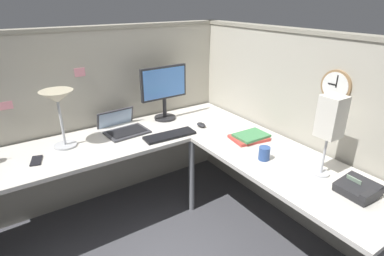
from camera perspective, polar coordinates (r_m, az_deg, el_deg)
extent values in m
plane|color=#47474C|center=(2.75, -1.07, -17.53)|extent=(6.80, 6.80, 0.00)
cube|color=#A8A393|center=(2.93, -16.54, 1.74)|extent=(2.57, 0.10, 1.55)
cube|color=gray|center=(2.76, -18.46, 17.23)|extent=(2.57, 0.12, 0.03)
cube|color=#A8A393|center=(2.69, 17.82, -0.32)|extent=(0.10, 2.37, 1.55)
cube|color=gray|center=(2.50, 20.08, 16.54)|extent=(0.12, 2.37, 0.03)
cube|color=beige|center=(2.59, -13.86, -2.19)|extent=(2.35, 0.66, 0.03)
cube|color=beige|center=(2.24, 17.70, -6.86)|extent=(0.66, 1.49, 0.03)
cylinder|color=slate|center=(2.73, -0.08, -8.88)|extent=(0.05, 0.05, 0.70)
cylinder|color=#232326|center=(2.93, -5.02, 1.92)|extent=(0.20, 0.20, 0.02)
cylinder|color=#232326|center=(2.89, -5.09, 3.77)|extent=(0.04, 0.04, 0.20)
cube|color=#232326|center=(2.82, -5.26, 8.37)|extent=(0.46, 0.05, 0.30)
cube|color=#4C84D8|center=(2.81, -5.07, 8.29)|extent=(0.42, 0.02, 0.26)
cube|color=#38383D|center=(2.66, -11.91, -0.78)|extent=(0.36, 0.27, 0.02)
cube|color=black|center=(2.66, -11.93, -0.59)|extent=(0.30, 0.20, 0.00)
cube|color=#38383D|center=(2.84, -14.03, 1.35)|extent=(0.34, 0.09, 0.22)
cube|color=#99B2D1|center=(2.83, -13.96, 1.31)|extent=(0.31, 0.08, 0.18)
cube|color=black|center=(2.55, -4.14, -1.36)|extent=(0.44, 0.16, 0.02)
ellipsoid|color=#232326|center=(2.73, 1.74, 0.59)|extent=(0.06, 0.10, 0.03)
cylinder|color=#B7BABF|center=(2.57, -22.39, -2.98)|extent=(0.17, 0.17, 0.02)
cylinder|color=#B7BABF|center=(2.50, -23.04, 0.98)|extent=(0.02, 0.02, 0.38)
cone|color=#B2A88C|center=(2.44, -23.76, 5.34)|extent=(0.24, 0.24, 0.09)
cube|color=black|center=(2.43, -26.89, -5.41)|extent=(0.10, 0.16, 0.01)
cube|color=#232326|center=(2.06, 28.29, -9.95)|extent=(0.20, 0.21, 0.10)
cube|color=#8CA58C|center=(2.05, 27.80, -8.66)|extent=(0.02, 0.09, 0.04)
cube|color=#232326|center=(2.02, 30.43, -10.45)|extent=(0.19, 0.05, 0.04)
cube|color=#BF3F38|center=(2.54, 10.49, -1.81)|extent=(0.31, 0.25, 0.02)
cube|color=#3F7F4C|center=(2.53, 10.93, -1.36)|extent=(0.26, 0.20, 0.02)
cylinder|color=#B7BABF|center=(2.19, 22.75, -7.70)|extent=(0.11, 0.11, 0.01)
cylinder|color=#B7BABF|center=(2.13, 23.30, -4.59)|extent=(0.02, 0.02, 0.27)
cube|color=silver|center=(2.03, 24.43, 1.94)|extent=(0.13, 0.13, 0.26)
cylinder|color=#2D4C8C|center=(2.23, 13.24, -4.59)|extent=(0.08, 0.08, 0.10)
cylinder|color=olive|center=(2.31, 25.20, 7.08)|extent=(0.03, 0.22, 0.22)
cylinder|color=white|center=(2.30, 24.96, 7.03)|extent=(0.00, 0.19, 0.19)
cube|color=black|center=(2.30, 24.55, 7.39)|extent=(0.00, 0.06, 0.01)
cube|color=black|center=(2.28, 25.28, 7.80)|extent=(0.00, 0.01, 0.08)
cube|color=pink|center=(2.72, -20.08, 9.67)|extent=(0.09, 0.00, 0.07)
cube|color=#8CCC99|center=(2.95, -7.58, 10.25)|extent=(0.10, 0.00, 0.07)
cube|color=pink|center=(2.69, -31.31, 3.54)|extent=(0.10, 0.00, 0.06)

